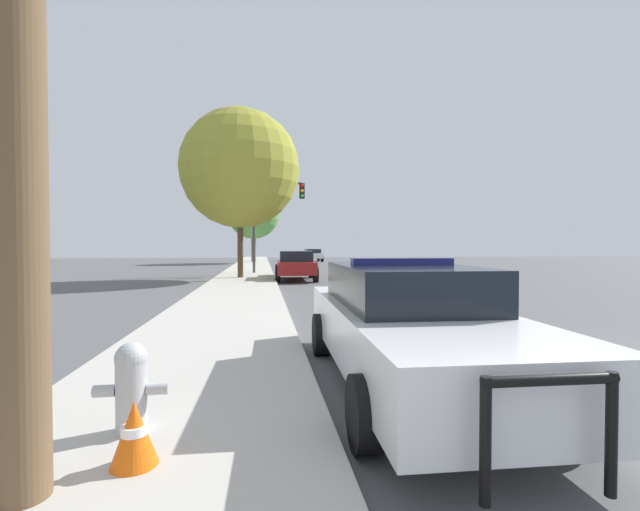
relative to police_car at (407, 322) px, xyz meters
The scene contains 10 objects.
ground_plane 2.60m from the police_car, ahead, with size 110.00×110.00×0.00m, color #565659.
sidewalk_left 2.76m from the police_car, behind, with size 3.00×110.00×0.13m.
police_car is the anchor object (origin of this frame).
fire_hydrant 3.17m from the police_car, 156.20° to the right, with size 0.61×0.27×0.77m.
traffic_light 20.47m from the police_car, 93.12° to the left, with size 3.06×0.35×5.41m.
car_background_midblock 16.01m from the police_car, 90.48° to the left, with size 2.12×4.43×1.45m.
car_background_distant 40.57m from the police_car, 84.94° to the left, with size 2.03×4.11×1.33m.
tree_sidewalk_mid 17.47m from the police_car, 99.76° to the left, with size 5.91×5.91×8.37m.
tree_sidewalk_far 37.11m from the police_car, 94.02° to the left, with size 5.04×5.04×7.27m.
traffic_cone 3.31m from the police_car, 145.32° to the right, with size 0.34×0.34×0.47m.
Camera 1 is at (-4.23, -5.43, 1.73)m, focal length 24.00 mm.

